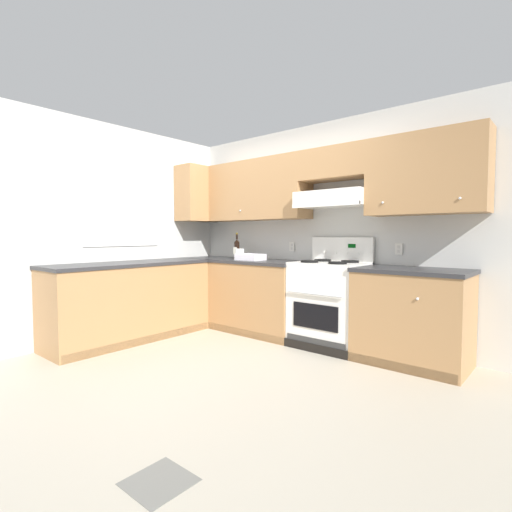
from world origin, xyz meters
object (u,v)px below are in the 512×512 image
object	(u,v)px
bowl	(250,258)
paper_towel_roll	(240,254)
wine_bottle	(237,248)
stove	(329,303)

from	to	relation	value
bowl	paper_towel_roll	size ratio (longest dim) A/B	2.38
wine_bottle	bowl	distance (m)	0.42
stove	paper_towel_roll	distance (m)	1.40
wine_bottle	paper_towel_roll	distance (m)	0.21
paper_towel_roll	stove	bearing A→B (deg)	1.78
wine_bottle	paper_towel_roll	bearing A→B (deg)	-36.77
paper_towel_roll	bowl	bearing A→B (deg)	-7.38
stove	wine_bottle	distance (m)	1.57
stove	bowl	distance (m)	1.18
stove	paper_towel_roll	world-z (taller)	stove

